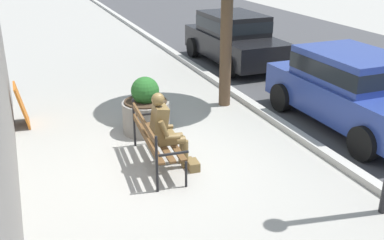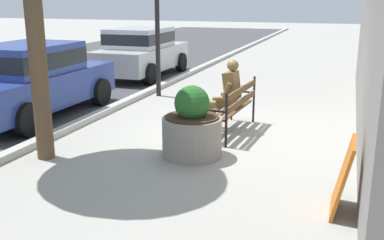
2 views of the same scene
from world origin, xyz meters
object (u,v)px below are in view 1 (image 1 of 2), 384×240
at_px(bronze_statue_seated, 168,132).
at_px(parked_car_black, 234,37).
at_px(parked_car_blue, 352,87).
at_px(park_bench, 153,137).
at_px(leaning_signboard, 22,105).
at_px(concrete_planter, 146,110).

xyz_separation_m(bronze_statue_seated, parked_car_black, (-5.84, 4.16, 0.17)).
bearing_deg(parked_car_blue, park_bench, -87.11).
xyz_separation_m(bronze_statue_seated, leaning_signboard, (-2.95, -2.24, -0.22)).
height_order(park_bench, leaning_signboard, park_bench).
bearing_deg(leaning_signboard, parked_car_black, 114.28).
relative_size(concrete_planter, parked_car_blue, 0.28).
bearing_deg(leaning_signboard, concrete_planter, 61.06).
bearing_deg(park_bench, parked_car_black, 142.39).
height_order(bronze_statue_seated, parked_car_black, parked_car_black).
distance_m(parked_car_black, parked_car_blue, 5.45).
bearing_deg(parked_car_blue, leaning_signboard, -111.81).
xyz_separation_m(park_bench, bronze_statue_seated, (0.17, 0.21, 0.12)).
relative_size(park_bench, leaning_signboard, 2.03).
relative_size(park_bench, parked_car_black, 0.44).
bearing_deg(parked_car_blue, concrete_planter, -107.36).
bearing_deg(leaning_signboard, bronze_statue_seated, 37.24).
distance_m(concrete_planter, leaning_signboard, 2.66).
height_order(concrete_planter, parked_car_black, parked_car_black).
distance_m(park_bench, concrete_planter, 1.52).
distance_m(concrete_planter, parked_car_blue, 4.28).
height_order(concrete_planter, parked_car_blue, parked_car_blue).
bearing_deg(concrete_planter, parked_car_black, 135.74).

